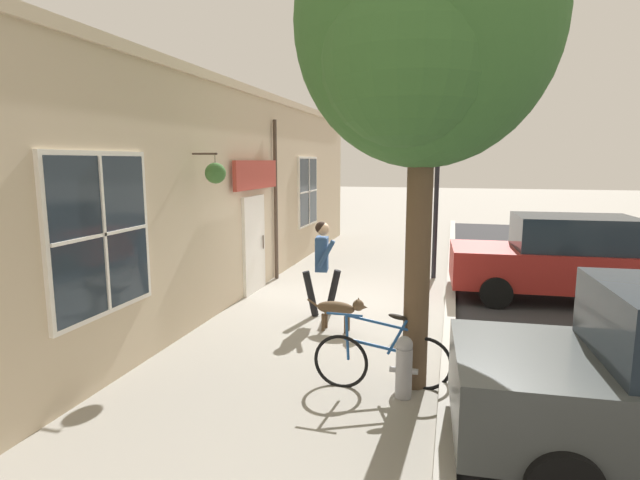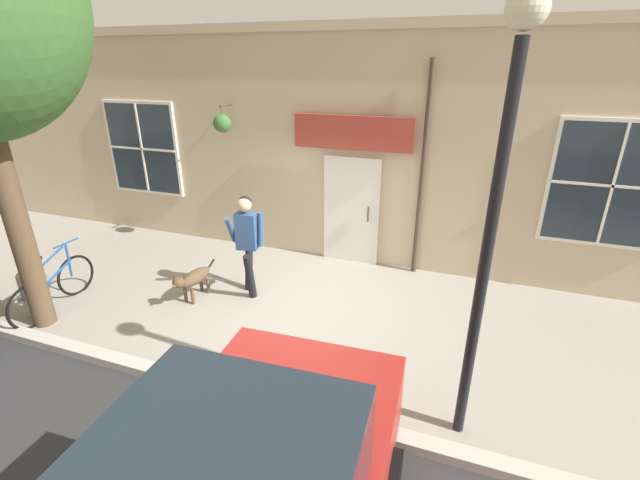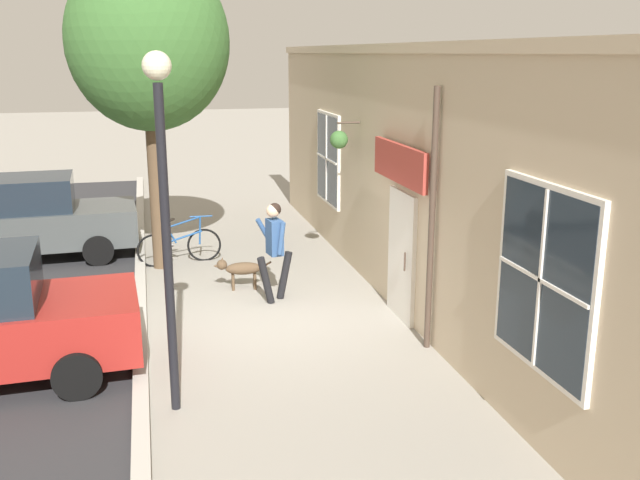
{
  "view_description": "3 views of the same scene",
  "coord_description": "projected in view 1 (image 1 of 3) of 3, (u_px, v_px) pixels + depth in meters",
  "views": [
    {
      "loc": [
        1.97,
        -9.61,
        2.84
      ],
      "look_at": [
        -1.0,
        1.5,
        1.01
      ],
      "focal_mm": 28.0,
      "sensor_mm": 36.0,
      "label": 1
    },
    {
      "loc": [
        5.42,
        2.4,
        3.72
      ],
      "look_at": [
        -0.8,
        0.17,
        0.96
      ],
      "focal_mm": 24.0,
      "sensor_mm": 36.0,
      "label": 2
    },
    {
      "loc": [
        1.75,
        10.75,
        4.22
      ],
      "look_at": [
        -0.67,
        0.88,
        1.54
      ],
      "focal_mm": 40.0,
      "sensor_mm": 36.0,
      "label": 3
    }
  ],
  "objects": [
    {
      "name": "street_tree_by_curb",
      "position": [
        422.0,
        30.0,
        5.62
      ],
      "size": [
        3.05,
        2.89,
        6.1
      ],
      "color": "brown",
      "rests_on": "ground_plane"
    },
    {
      "name": "parked_car_mid_block",
      "position": [
        564.0,
        258.0,
        10.13
      ],
      "size": [
        4.38,
        2.1,
        1.75
      ],
      "color": "maroon",
      "rests_on": "ground_plane"
    },
    {
      "name": "leaning_bicycle",
      "position": [
        382.0,
        359.0,
        6.26
      ],
      "size": [
        1.72,
        0.27,
        1.01
      ],
      "color": "black",
      "rests_on": "ground_plane"
    },
    {
      "name": "dog_on_leash",
      "position": [
        339.0,
        309.0,
        8.36
      ],
      "size": [
        1.07,
        0.31,
        0.6
      ],
      "color": "brown",
      "rests_on": "ground_plane"
    },
    {
      "name": "street_lamp",
      "position": [
        438.0,
        161.0,
        11.78
      ],
      "size": [
        0.32,
        0.32,
        4.25
      ],
      "color": "black",
      "rests_on": "ground_plane"
    },
    {
      "name": "fire_hydrant",
      "position": [
        404.0,
        366.0,
        6.0
      ],
      "size": [
        0.34,
        0.2,
        0.77
      ],
      "color": "#99999E",
      "rests_on": "ground_plane"
    },
    {
      "name": "pedestrian_walking",
      "position": [
        322.0,
        259.0,
        9.14
      ],
      "size": [
        0.69,
        0.55,
        1.75
      ],
      "color": "black",
      "rests_on": "ground_plane"
    },
    {
      "name": "storefront_facade",
      "position": [
        239.0,
        192.0,
        10.37
      ],
      "size": [
        0.95,
        18.0,
        4.37
      ],
      "color": "#C6B293",
      "rests_on": "ground_plane"
    },
    {
      "name": "ground_plane",
      "position": [
        348.0,
        302.0,
        10.12
      ],
      "size": [
        90.0,
        90.0,
        0.0
      ],
      "primitive_type": "plane",
      "color": "gray"
    }
  ]
}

